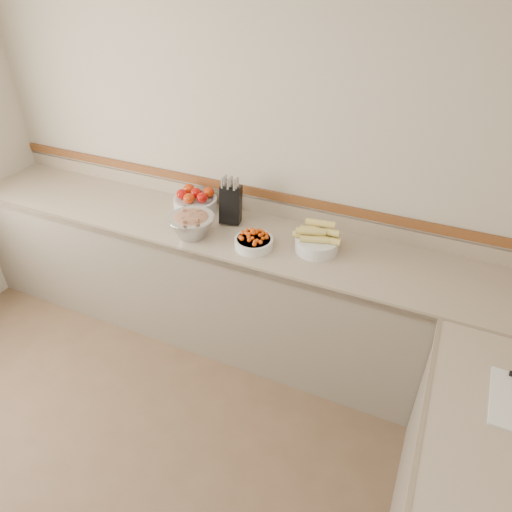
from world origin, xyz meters
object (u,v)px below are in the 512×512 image
at_px(corn_bowl, 317,241).
at_px(tomato_bowl, 195,201).
at_px(rhubarb_bowl, 192,224).
at_px(cherry_tomato_bowl, 254,241).
at_px(knife_block, 231,203).

bearing_deg(corn_bowl, tomato_bowl, 170.74).
bearing_deg(rhubarb_bowl, cherry_tomato_bowl, 5.20).
bearing_deg(tomato_bowl, corn_bowl, -9.26).
bearing_deg(knife_block, tomato_bowl, 170.95).
distance_m(tomato_bowl, corn_bowl, 0.95).
relative_size(knife_block, corn_bowl, 1.11).
distance_m(corn_bowl, rhubarb_bowl, 0.79).
relative_size(tomato_bowl, cherry_tomato_bowl, 1.28).
height_order(knife_block, tomato_bowl, knife_block).
relative_size(tomato_bowl, corn_bowl, 1.04).
bearing_deg(rhubarb_bowl, knife_block, 62.50).
height_order(tomato_bowl, rhubarb_bowl, rhubarb_bowl).
relative_size(knife_block, rhubarb_bowl, 1.10).
relative_size(cherry_tomato_bowl, corn_bowl, 0.81).
relative_size(cherry_tomato_bowl, rhubarb_bowl, 0.81).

